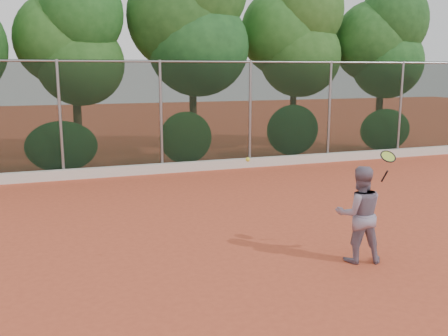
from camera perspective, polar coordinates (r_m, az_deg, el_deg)
name	(u,v)px	position (r m, az deg, el deg)	size (l,w,h in m)	color
ground	(241,242)	(9.54, 1.99, -8.50)	(80.00, 80.00, 0.00)	#C74E2F
concrete_curb	(164,168)	(15.83, -6.92, -0.02)	(24.00, 0.20, 0.30)	silver
tennis_player	(359,214)	(8.72, 15.19, -5.11)	(0.80, 0.63, 1.65)	gray
chainlink_fence	(161,114)	(15.77, -7.21, 6.20)	(24.09, 0.09, 3.50)	black
foliage_backdrop	(131,33)	(17.60, -10.62, 14.91)	(23.70, 3.63, 7.55)	#492F1C
tennis_racket	(388,159)	(8.78, 18.20, 1.00)	(0.29, 0.28, 0.56)	black
tennis_ball_in_flight	(248,160)	(7.27, 2.73, 0.98)	(0.06, 0.06, 0.06)	yellow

